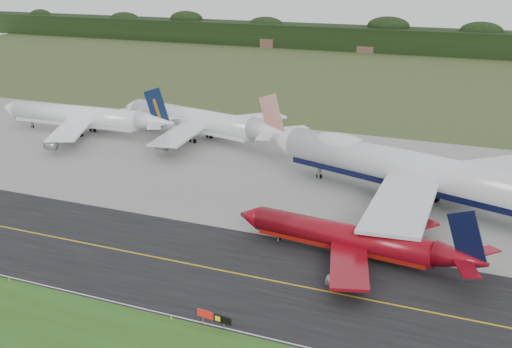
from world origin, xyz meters
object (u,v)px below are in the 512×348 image
object	(u,v)px
jet_red_737	(355,239)
jet_star_tail	(200,121)
jet_navy_gold	(85,117)
jet_ba_747	(417,171)
taxiway_sign	(214,317)

from	to	relation	value
jet_red_737	jet_star_tail	size ratio (longest dim) A/B	0.74
jet_navy_gold	jet_star_tail	xyz separation A→B (m)	(31.64, 7.10, 0.35)
jet_navy_gold	jet_star_tail	world-z (taller)	jet_star_tail
jet_star_tail	jet_navy_gold	bearing A→B (deg)	-167.36
jet_ba_747	taxiway_sign	world-z (taller)	jet_ba_747
jet_ba_747	jet_navy_gold	bearing A→B (deg)	168.06
jet_ba_747	taxiway_sign	xyz separation A→B (m)	(-12.40, -58.71, -5.35)
jet_star_tail	taxiway_sign	bearing A→B (deg)	-59.66
jet_ba_747	jet_star_tail	size ratio (longest dim) A/B	1.31
jet_star_tail	taxiway_sign	distance (m)	99.41
jet_star_tail	jet_red_737	bearing A→B (deg)	-43.61
taxiway_sign	jet_red_737	bearing A→B (deg)	71.25
jet_navy_gold	taxiway_sign	xyz separation A→B (m)	(81.83, -78.63, -3.47)
jet_red_737	taxiway_sign	bearing A→B (deg)	-108.75
taxiway_sign	jet_ba_747	bearing A→B (deg)	78.07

